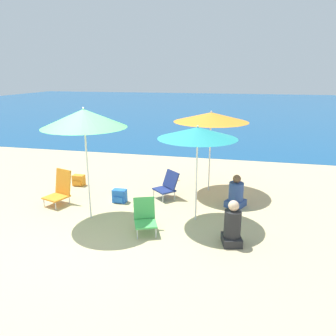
{
  "coord_description": "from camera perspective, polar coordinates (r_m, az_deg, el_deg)",
  "views": [
    {
      "loc": [
        3.09,
        -5.56,
        3.14
      ],
      "look_at": [
        1.45,
        1.56,
        1.0
      ],
      "focal_mm": 35.0,
      "sensor_mm": 36.0,
      "label": 1
    }
  ],
  "objects": [
    {
      "name": "person_seated_near",
      "position": [
        6.34,
        11.15,
        -9.96
      ],
      "size": [
        0.43,
        0.48,
        0.88
      ],
      "rotation": [
        0.0,
        0.0,
        0.24
      ],
      "color": "#262628",
      "rests_on": "ground"
    },
    {
      "name": "sea_water",
      "position": [
        32.33,
        7.56,
        10.62
      ],
      "size": [
        60.0,
        40.0,
        0.01
      ],
      "color": "navy",
      "rests_on": "ground"
    },
    {
      "name": "backpack_orange",
      "position": [
        9.77,
        -15.29,
        -2.08
      ],
      "size": [
        0.33,
        0.24,
        0.31
      ],
      "color": "orange",
      "rests_on": "ground"
    },
    {
      "name": "beach_umbrella_orange",
      "position": [
        8.66,
        7.51,
        8.77
      ],
      "size": [
        1.95,
        1.95,
        2.18
      ],
      "color": "white",
      "rests_on": "ground"
    },
    {
      "name": "beach_chair_navy",
      "position": [
        8.44,
        -0.09,
        -2.93
      ],
      "size": [
        0.73,
        0.73,
        0.7
      ],
      "rotation": [
        0.0,
        0.0,
        -0.75
      ],
      "color": "silver",
      "rests_on": "ground"
    },
    {
      "name": "beach_chair_green",
      "position": [
        6.72,
        -4.05,
        -8.36
      ],
      "size": [
        0.6,
        0.66,
        0.68
      ],
      "rotation": [
        0.0,
        0.0,
        0.39
      ],
      "color": "silver",
      "rests_on": "ground"
    },
    {
      "name": "ground_plane",
      "position": [
        7.09,
        -14.68,
        -10.51
      ],
      "size": [
        60.0,
        60.0,
        0.0
      ],
      "primitive_type": "plane",
      "color": "#C6B284"
    },
    {
      "name": "beach_umbrella_teal",
      "position": [
        6.78,
        5.18,
        6.09
      ],
      "size": [
        1.66,
        1.66,
        2.1
      ],
      "color": "white",
      "rests_on": "ground"
    },
    {
      "name": "backpack_blue",
      "position": [
        8.31,
        -8.43,
        -4.84
      ],
      "size": [
        0.34,
        0.24,
        0.33
      ],
      "color": "blue",
      "rests_on": "ground"
    },
    {
      "name": "seagull",
      "position": [
        9.89,
        1.07,
        -1.33
      ],
      "size": [
        0.27,
        0.11,
        0.23
      ],
      "color": "gold",
      "rests_on": "ground"
    },
    {
      "name": "person_seated_far",
      "position": [
        8.08,
        11.75,
        -4.48
      ],
      "size": [
        0.55,
        0.58,
        0.8
      ],
      "rotation": [
        0.0,
        0.0,
        -0.47
      ],
      "color": "#334C8C",
      "rests_on": "ground"
    },
    {
      "name": "beach_umbrella_green",
      "position": [
        7.01,
        -14.43,
        8.35
      ],
      "size": [
        1.77,
        1.77,
        2.46
      ],
      "color": "white",
      "rests_on": "ground"
    },
    {
      "name": "beach_chair_orange",
      "position": [
        8.5,
        -18.28,
        -3.45
      ],
      "size": [
        0.64,
        0.7,
        0.84
      ],
      "rotation": [
        0.0,
        0.0,
        -0.32
      ],
      "color": "silver",
      "rests_on": "ground"
    }
  ]
}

